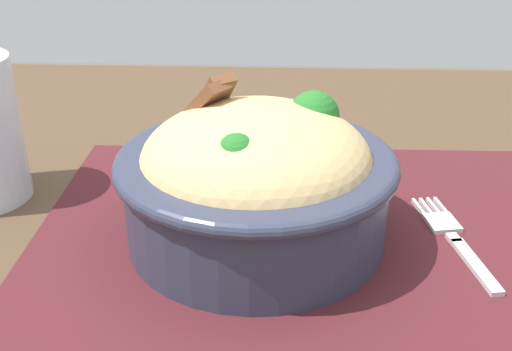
% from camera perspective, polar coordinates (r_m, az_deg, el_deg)
% --- Properties ---
extents(table, '(1.03, 0.88, 0.74)m').
position_cam_1_polar(table, '(0.51, 10.64, -13.46)').
color(table, '#4C3826').
rests_on(table, ground_plane).
extents(placemat, '(0.44, 0.33, 0.00)m').
position_cam_1_polar(placemat, '(0.46, 6.80, -5.90)').
color(placemat, '#47191E').
rests_on(placemat, table).
extents(bowl, '(0.21, 0.21, 0.11)m').
position_cam_1_polar(bowl, '(0.43, 0.04, -0.21)').
color(bowl, '#2D3347').
rests_on(bowl, placemat).
extents(fork, '(0.04, 0.13, 0.00)m').
position_cam_1_polar(fork, '(0.47, 17.64, -5.36)').
color(fork, silver).
rests_on(fork, placemat).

